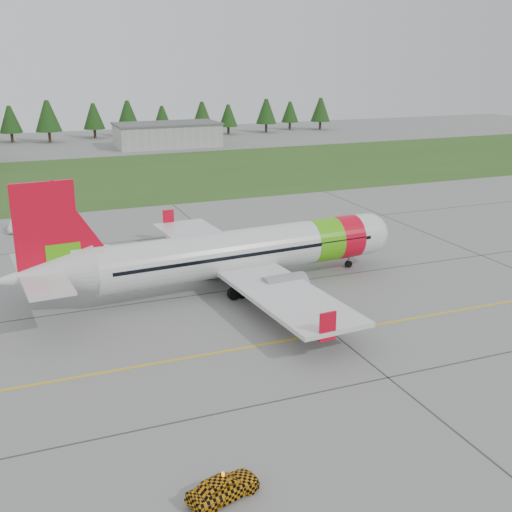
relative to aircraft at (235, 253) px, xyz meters
name	(u,v)px	position (x,y,z in m)	size (l,w,h in m)	color
ground	(252,406)	(-6.58, -20.89, -3.32)	(320.00, 320.00, 0.00)	gray
aircraft	(235,253)	(0.00, 0.00, 0.00)	(37.96, 35.05, 11.50)	silver
follow_me_car	(223,465)	(-11.10, -28.44, -1.39)	(1.55, 1.31, 3.84)	#FFAC0E
service_van	(15,215)	(-18.44, 29.08, -1.28)	(1.42, 1.34, 4.07)	silver
grass_strip	(81,180)	(-6.58, 61.11, -3.30)	(320.00, 50.00, 0.03)	#30561E
taxi_guideline	(212,354)	(-6.58, -12.89, -3.30)	(120.00, 0.25, 0.02)	gold
hangar_east	(167,136)	(18.42, 97.11, -0.72)	(24.00, 12.00, 5.20)	#A8A8A3
treeline	(50,121)	(-6.58, 117.11, 1.68)	(160.00, 8.00, 10.00)	#1C3F14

